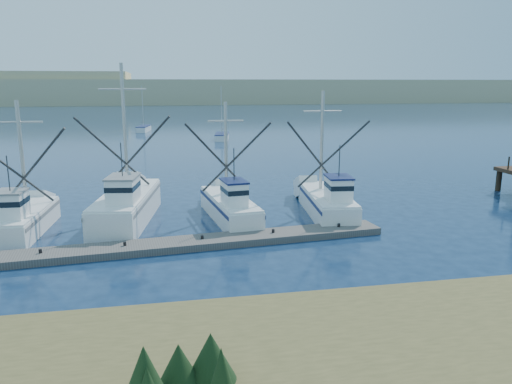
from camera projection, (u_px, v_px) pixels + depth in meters
ground at (348, 276)px, 22.48m from camera, size 500.00×500.00×0.00m
floating_dock at (125, 249)px, 25.51m from camera, size 28.47×4.65×0.38m
dune_ridge at (176, 91)px, 222.81m from camera, size 360.00×60.00×10.00m
trawler_fleet at (132, 210)px, 30.24m from camera, size 27.85×9.71×9.73m
sailboat_near at (222, 137)px, 76.40m from camera, size 2.86×5.92×8.10m
sailboat_far at (144, 129)px, 89.75m from camera, size 2.64×6.19×8.10m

